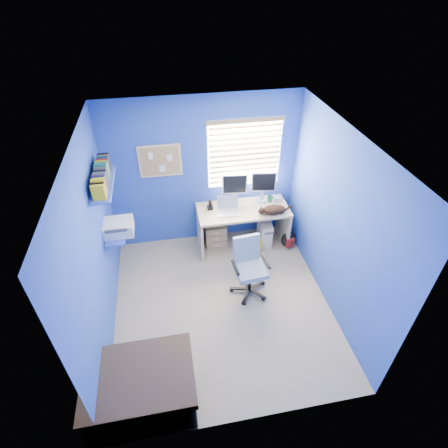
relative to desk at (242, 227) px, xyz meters
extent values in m
cube|color=tan|center=(-0.58, -1.26, -0.37)|extent=(3.00, 3.20, 0.00)
cube|color=white|center=(-0.58, -1.26, 2.13)|extent=(3.00, 3.20, 0.00)
cube|color=#2F5CAA|center=(-0.58, 0.34, 0.88)|extent=(3.00, 0.01, 2.50)
cube|color=#2F5CAA|center=(-0.58, -2.86, 0.88)|extent=(3.00, 0.01, 2.50)
cube|color=#2F5CAA|center=(-2.08, -1.26, 0.88)|extent=(0.01, 3.20, 2.50)
cube|color=#2F5CAA|center=(0.92, -1.26, 0.88)|extent=(0.01, 3.20, 2.50)
cube|color=#D8B37D|center=(0.00, 0.00, 0.00)|extent=(1.48, 0.65, 0.74)
cube|color=silver|center=(-0.26, -0.06, 0.48)|extent=(0.36, 0.31, 0.22)
cube|color=silver|center=(-0.11, 0.20, 0.64)|extent=(0.41, 0.16, 0.54)
cube|color=silver|center=(0.36, 0.18, 0.64)|extent=(0.41, 0.18, 0.54)
cube|color=black|center=(-0.52, 0.11, 0.45)|extent=(0.09, 0.11, 0.17)
imported|color=#1D7252|center=(0.49, 0.13, 0.42)|extent=(0.10, 0.09, 0.10)
cylinder|color=silver|center=(0.62, 0.13, 0.41)|extent=(0.13, 0.13, 0.07)
ellipsoid|color=black|center=(0.45, -0.21, 0.44)|extent=(0.40, 0.23, 0.14)
cube|color=beige|center=(0.39, -0.01, -0.14)|extent=(0.23, 0.45, 0.45)
cube|color=tan|center=(-0.44, 0.10, -0.17)|extent=(0.35, 0.28, 0.41)
cube|color=yellow|center=(0.25, -0.21, -0.25)|extent=(0.03, 0.17, 0.24)
ellipsoid|color=black|center=(0.76, -0.22, -0.22)|extent=(0.29, 0.24, 0.30)
cube|color=#463124|center=(-1.68, -2.44, -0.10)|extent=(1.12, 0.79, 0.54)
cylinder|color=black|center=(-0.14, -1.09, -0.34)|extent=(0.57, 0.57, 0.06)
cylinder|color=black|center=(-0.14, -1.09, -0.13)|extent=(0.05, 0.05, 0.35)
cube|color=#8699AD|center=(-0.14, -1.09, 0.08)|extent=(0.46, 0.46, 0.08)
cube|color=#8699AD|center=(-0.16, -0.89, 0.33)|extent=(0.39, 0.10, 0.40)
cube|color=white|center=(0.07, 0.33, 1.18)|extent=(1.15, 0.01, 1.10)
cube|color=#AC783E|center=(0.07, 0.30, 1.18)|extent=(1.10, 0.03, 1.00)
cube|color=#D8B37D|center=(-1.23, 0.33, 1.18)|extent=(0.64, 0.02, 0.52)
cube|color=tan|center=(-1.23, 0.32, 1.18)|extent=(0.58, 0.01, 0.46)
cube|color=blue|center=(-1.94, -0.51, 0.55)|extent=(0.26, 0.55, 0.03)
cube|color=silver|center=(-1.90, -0.51, 0.65)|extent=(0.42, 0.34, 0.18)
cube|color=blue|center=(-1.95, -0.51, 1.35)|extent=(0.24, 0.90, 0.03)
cube|color=navy|center=(-1.96, -0.51, 1.48)|extent=(0.15, 0.80, 0.22)
camera|label=1|loc=(-1.15, -4.48, 3.62)|focal=28.00mm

